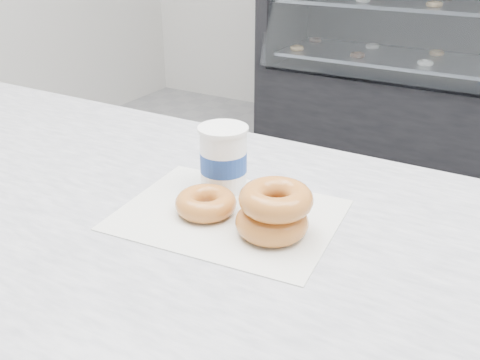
{
  "coord_description": "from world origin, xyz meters",
  "views": [
    {
      "loc": [
        0.39,
        -1.2,
        1.32
      ],
      "look_at": [
        -0.01,
        -0.51,
        0.94
      ],
      "focal_mm": 40.0,
      "sensor_mm": 36.0,
      "label": 1
    }
  ],
  "objects_px": {
    "coffee_cup": "(223,158)",
    "donut_stack": "(274,211)",
    "display_case": "(464,80)",
    "donut_single": "(206,203)"
  },
  "relations": [
    {
      "from": "display_case",
      "to": "donut_single",
      "type": "relative_size",
      "value": 24.25
    },
    {
      "from": "donut_single",
      "to": "coffee_cup",
      "type": "bearing_deg",
      "value": 103.68
    },
    {
      "from": "donut_single",
      "to": "coffee_cup",
      "type": "height_order",
      "value": "coffee_cup"
    },
    {
      "from": "donut_single",
      "to": "display_case",
      "type": "bearing_deg",
      "value": 89.4
    },
    {
      "from": "donut_single",
      "to": "donut_stack",
      "type": "xyz_separation_m",
      "value": [
        0.12,
        -0.0,
        0.02
      ]
    },
    {
      "from": "donut_single",
      "to": "coffee_cup",
      "type": "relative_size",
      "value": 0.86
    },
    {
      "from": "display_case",
      "to": "donut_stack",
      "type": "relative_size",
      "value": 15.51
    },
    {
      "from": "coffee_cup",
      "to": "donut_stack",
      "type": "bearing_deg",
      "value": -50.44
    },
    {
      "from": "donut_stack",
      "to": "coffee_cup",
      "type": "relative_size",
      "value": 1.35
    },
    {
      "from": "coffee_cup",
      "to": "display_case",
      "type": "bearing_deg",
      "value": 71.35
    }
  ]
}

